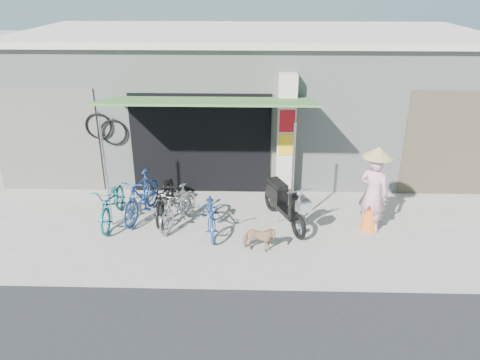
{
  "coord_description": "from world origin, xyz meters",
  "views": [
    {
      "loc": [
        0.06,
        -8.17,
        5.01
      ],
      "look_at": [
        -0.2,
        1.0,
        1.0
      ],
      "focal_mm": 35.0,
      "sensor_mm": 36.0,
      "label": 1
    }
  ],
  "objects_px": {
    "bike_blue": "(142,196)",
    "moped": "(283,202)",
    "bike_black": "(165,196)",
    "nun": "(374,190)",
    "bike_navy": "(211,213)",
    "bike_silver": "(178,207)",
    "bike_teal": "(113,202)",
    "street_dog": "(259,239)"
  },
  "relations": [
    {
      "from": "nun",
      "to": "street_dog",
      "type": "bearing_deg",
      "value": 56.86
    },
    {
      "from": "street_dog",
      "to": "nun",
      "type": "distance_m",
      "value": 2.65
    },
    {
      "from": "street_dog",
      "to": "moped",
      "type": "xyz_separation_m",
      "value": [
        0.54,
        1.2,
        0.21
      ]
    },
    {
      "from": "bike_blue",
      "to": "bike_navy",
      "type": "height_order",
      "value": "bike_blue"
    },
    {
      "from": "bike_blue",
      "to": "nun",
      "type": "bearing_deg",
      "value": 8.38
    },
    {
      "from": "street_dog",
      "to": "bike_navy",
      "type": "bearing_deg",
      "value": 60.5
    },
    {
      "from": "bike_blue",
      "to": "bike_silver",
      "type": "distance_m",
      "value": 0.94
    },
    {
      "from": "bike_teal",
      "to": "nun",
      "type": "distance_m",
      "value": 5.6
    },
    {
      "from": "bike_teal",
      "to": "nun",
      "type": "height_order",
      "value": "nun"
    },
    {
      "from": "street_dog",
      "to": "nun",
      "type": "relative_size",
      "value": 0.36
    },
    {
      "from": "bike_blue",
      "to": "bike_black",
      "type": "height_order",
      "value": "bike_blue"
    },
    {
      "from": "bike_black",
      "to": "moped",
      "type": "relative_size",
      "value": 1.0
    },
    {
      "from": "bike_silver",
      "to": "street_dog",
      "type": "height_order",
      "value": "bike_silver"
    },
    {
      "from": "moped",
      "to": "nun",
      "type": "xyz_separation_m",
      "value": [
        1.85,
        -0.24,
        0.43
      ]
    },
    {
      "from": "bike_teal",
      "to": "moped",
      "type": "distance_m",
      "value": 3.73
    },
    {
      "from": "bike_black",
      "to": "nun",
      "type": "xyz_separation_m",
      "value": [
        4.47,
        -0.52,
        0.44
      ]
    },
    {
      "from": "bike_teal",
      "to": "bike_silver",
      "type": "bearing_deg",
      "value": -6.54
    },
    {
      "from": "street_dog",
      "to": "nun",
      "type": "bearing_deg",
      "value": -58.31
    },
    {
      "from": "bike_blue",
      "to": "moped",
      "type": "xyz_separation_m",
      "value": [
        3.14,
        -0.18,
        -0.03
      ]
    },
    {
      "from": "bike_blue",
      "to": "moped",
      "type": "height_order",
      "value": "moped"
    },
    {
      "from": "moped",
      "to": "nun",
      "type": "distance_m",
      "value": 1.91
    },
    {
      "from": "bike_blue",
      "to": "moped",
      "type": "distance_m",
      "value": 3.15
    },
    {
      "from": "bike_black",
      "to": "bike_navy",
      "type": "distance_m",
      "value": 1.28
    },
    {
      "from": "bike_navy",
      "to": "bike_blue",
      "type": "bearing_deg",
      "value": 153.22
    },
    {
      "from": "street_dog",
      "to": "moped",
      "type": "relative_size",
      "value": 0.37
    },
    {
      "from": "bike_silver",
      "to": "bike_blue",
      "type": "bearing_deg",
      "value": 178.87
    },
    {
      "from": "bike_blue",
      "to": "bike_navy",
      "type": "distance_m",
      "value": 1.71
    },
    {
      "from": "street_dog",
      "to": "nun",
      "type": "xyz_separation_m",
      "value": [
        2.38,
        0.96,
        0.63
      ]
    },
    {
      "from": "bike_teal",
      "to": "bike_blue",
      "type": "xyz_separation_m",
      "value": [
        0.59,
        0.23,
        0.06
      ]
    },
    {
      "from": "bike_black",
      "to": "bike_teal",
      "type": "bearing_deg",
      "value": -162.91
    },
    {
      "from": "bike_silver",
      "to": "bike_teal",
      "type": "bearing_deg",
      "value": -163.68
    },
    {
      "from": "bike_blue",
      "to": "nun",
      "type": "height_order",
      "value": "nun"
    },
    {
      "from": "moped",
      "to": "nun",
      "type": "height_order",
      "value": "nun"
    },
    {
      "from": "bike_silver",
      "to": "nun",
      "type": "bearing_deg",
      "value": 21.14
    },
    {
      "from": "bike_silver",
      "to": "nun",
      "type": "xyz_separation_m",
      "value": [
        4.12,
        -0.06,
        0.47
      ]
    },
    {
      "from": "street_dog",
      "to": "moped",
      "type": "bearing_deg",
      "value": -14.35
    },
    {
      "from": "bike_teal",
      "to": "moped",
      "type": "xyz_separation_m",
      "value": [
        3.73,
        0.04,
        0.03
      ]
    },
    {
      "from": "bike_black",
      "to": "nun",
      "type": "relative_size",
      "value": 0.97
    },
    {
      "from": "bike_navy",
      "to": "nun",
      "type": "relative_size",
      "value": 0.85
    },
    {
      "from": "bike_black",
      "to": "bike_navy",
      "type": "bearing_deg",
      "value": -30.37
    },
    {
      "from": "bike_black",
      "to": "street_dog",
      "type": "distance_m",
      "value": 2.57
    },
    {
      "from": "bike_blue",
      "to": "nun",
      "type": "distance_m",
      "value": 5.02
    }
  ]
}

